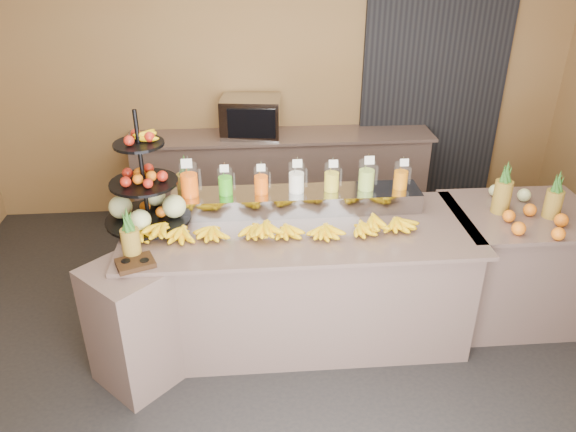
{
  "coord_description": "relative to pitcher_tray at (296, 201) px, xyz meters",
  "views": [
    {
      "loc": [
        -0.36,
        -3.16,
        2.87
      ],
      "look_at": [
        -0.08,
        0.3,
        1.03
      ],
      "focal_mm": 35.0,
      "sensor_mm": 36.0,
      "label": 1
    }
  ],
  "objects": [
    {
      "name": "juice_pitcher_orange_b",
      "position": [
        -0.26,
        -0.0,
        0.16
      ],
      "size": [
        0.11,
        0.11,
        0.26
      ],
      "color": "silver",
      "rests_on": "pitcher_tray"
    },
    {
      "name": "juice_pitcher_milk",
      "position": [
        -0.0,
        -0.0,
        0.17
      ],
      "size": [
        0.12,
        0.12,
        0.29
      ],
      "color": "silver",
      "rests_on": "pitcher_tray"
    },
    {
      "name": "fruit_stand",
      "position": [
        -1.03,
        -0.15,
        0.14
      ],
      "size": [
        0.66,
        0.66,
        0.85
      ],
      "rotation": [
        0.0,
        0.0,
        0.1
      ],
      "color": "black",
      "rests_on": "buffet_counter"
    },
    {
      "name": "juice_pitcher_orange_c",
      "position": [
        0.78,
        -0.0,
        0.16
      ],
      "size": [
        0.11,
        0.11,
        0.26
      ],
      "color": "silver",
      "rests_on": "pitcher_tray"
    },
    {
      "name": "pineapple_left_a",
      "position": [
        -1.12,
        -0.58,
        0.06
      ],
      "size": [
        0.12,
        0.12,
        0.36
      ],
      "rotation": [
        0.0,
        0.0,
        0.32
      ],
      "color": "brown",
      "rests_on": "buffet_counter"
    },
    {
      "name": "ground",
      "position": [
        -0.0,
        -0.58,
        -1.01
      ],
      "size": [
        6.0,
        6.0,
        0.0
      ],
      "primitive_type": "plane",
      "color": "black",
      "rests_on": "ground"
    },
    {
      "name": "pineapple_left_b",
      "position": [
        -0.82,
        0.14,
        0.08
      ],
      "size": [
        0.14,
        0.14,
        0.41
      ],
      "rotation": [
        0.0,
        0.0,
        0.34
      ],
      "color": "brown",
      "rests_on": "buffet_counter"
    },
    {
      "name": "right_fruit_pile",
      "position": [
        1.66,
        -0.31,
        0.0
      ],
      "size": [
        0.47,
        0.45,
        0.25
      ],
      "color": "brown",
      "rests_on": "right_counter"
    },
    {
      "name": "buffet_counter",
      "position": [
        -0.12,
        -0.32,
        -0.54
      ],
      "size": [
        2.75,
        1.25,
        0.93
      ],
      "color": "gray",
      "rests_on": "ground"
    },
    {
      "name": "oven_warmer",
      "position": [
        -0.3,
        1.67,
        0.12
      ],
      "size": [
        0.63,
        0.48,
        0.39
      ],
      "primitive_type": "cube",
      "rotation": [
        0.0,
        0.0,
        -0.13
      ],
      "color": "gray",
      "rests_on": "back_ledge"
    },
    {
      "name": "banana_heap",
      "position": [
        -0.22,
        -0.36,
        -0.01
      ],
      "size": [
        1.99,
        0.18,
        0.17
      ],
      "color": "#ECB20B",
      "rests_on": "buffet_counter"
    },
    {
      "name": "juice_pitcher_lemon",
      "position": [
        0.26,
        -0.0,
        0.17
      ],
      "size": [
        0.11,
        0.12,
        0.27
      ],
      "color": "silver",
      "rests_on": "pitcher_tray"
    },
    {
      "name": "juice_pitcher_orange_a",
      "position": [
        -0.78,
        -0.0,
        0.18
      ],
      "size": [
        0.13,
        0.14,
        0.32
      ],
      "color": "silver",
      "rests_on": "pitcher_tray"
    },
    {
      "name": "condiment_caddy",
      "position": [
        -1.08,
        -0.69,
        -0.06
      ],
      "size": [
        0.28,
        0.25,
        0.03
      ],
      "primitive_type": "cube",
      "rotation": [
        0.0,
        0.0,
        0.38
      ],
      "color": "black",
      "rests_on": "buffet_counter"
    },
    {
      "name": "back_ledge",
      "position": [
        -0.0,
        1.67,
        -0.54
      ],
      "size": [
        3.1,
        0.55,
        0.93
      ],
      "color": "gray",
      "rests_on": "ground"
    },
    {
      "name": "room_envelope",
      "position": [
        0.19,
        0.21,
        0.87
      ],
      "size": [
        6.04,
        5.02,
        2.82
      ],
      "color": "olive",
      "rests_on": "ground"
    },
    {
      "name": "juice_pitcher_lime",
      "position": [
        0.52,
        -0.0,
        0.18
      ],
      "size": [
        0.12,
        0.13,
        0.3
      ],
      "color": "silver",
      "rests_on": "pitcher_tray"
    },
    {
      "name": "right_counter",
      "position": [
        1.7,
        -0.18,
        -0.54
      ],
      "size": [
        1.08,
        0.88,
        0.93
      ],
      "color": "gray",
      "rests_on": "ground"
    },
    {
      "name": "juice_pitcher_green",
      "position": [
        -0.52,
        -0.0,
        0.16
      ],
      "size": [
        0.11,
        0.11,
        0.26
      ],
      "color": "silver",
      "rests_on": "pitcher_tray"
    },
    {
      "name": "pitcher_tray",
      "position": [
        0.0,
        0.0,
        0.0
      ],
      "size": [
        1.85,
        0.3,
        0.15
      ],
      "primitive_type": "cube",
      "color": "gray",
      "rests_on": "buffet_counter"
    }
  ]
}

